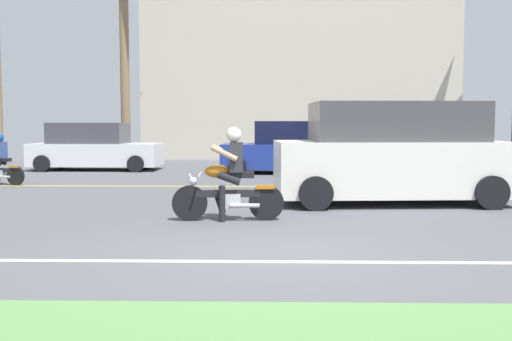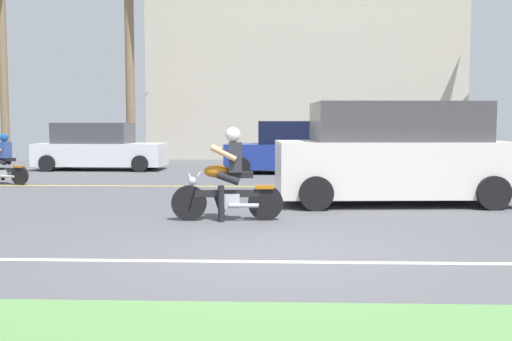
# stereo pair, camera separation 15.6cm
# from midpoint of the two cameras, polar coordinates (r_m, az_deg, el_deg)

# --- Properties ---
(ground) EXTENTS (56.00, 30.00, 0.04)m
(ground) POSITION_cam_midpoint_polar(r_m,az_deg,el_deg) (10.29, 1.49, -4.49)
(ground) COLOR #545459
(lane_line_near) EXTENTS (50.40, 0.12, 0.01)m
(lane_line_near) POSITION_cam_midpoint_polar(r_m,az_deg,el_deg) (6.88, 1.58, -8.85)
(lane_line_near) COLOR silver
(lane_line_near) RESTS_ON ground
(lane_line_far) EXTENTS (50.40, 0.12, 0.01)m
(lane_line_far) POSITION_cam_midpoint_polar(r_m,az_deg,el_deg) (15.00, 1.44, -1.55)
(lane_line_far) COLOR yellow
(lane_line_far) RESTS_ON ground
(motorcyclist) EXTENTS (1.85, 0.61, 1.55)m
(motorcyclist) POSITION_cam_midpoint_polar(r_m,az_deg,el_deg) (9.69, -3.10, -1.04)
(motorcyclist) COLOR black
(motorcyclist) RESTS_ON ground
(suv_nearby) EXTENTS (4.86, 2.48, 2.03)m
(suv_nearby) POSITION_cam_midpoint_polar(r_m,az_deg,el_deg) (12.14, 12.72, 1.54)
(suv_nearby) COLOR white
(suv_nearby) RESTS_ON ground
(parked_car_0) EXTENTS (4.42, 1.99, 1.64)m
(parked_car_0) POSITION_cam_midpoint_polar(r_m,az_deg,el_deg) (21.11, -15.65, 2.11)
(parked_car_0) COLOR silver
(parked_car_0) RESTS_ON ground
(parked_car_1) EXTENTS (4.10, 2.08, 1.69)m
(parked_car_1) POSITION_cam_midpoint_polar(r_m,az_deg,el_deg) (19.10, 2.77, 2.09)
(parked_car_1) COLOR navy
(parked_car_1) RESTS_ON ground
(parked_car_2) EXTENTS (4.07, 2.19, 1.63)m
(parked_car_2) POSITION_cam_midpoint_polar(r_m,az_deg,el_deg) (21.01, 16.48, 2.07)
(parked_car_2) COLOR #8C939E
(parked_car_2) RESTS_ON ground
(building_far) EXTENTS (14.28, 4.00, 7.07)m
(building_far) POSITION_cam_midpoint_polar(r_m,az_deg,el_deg) (28.26, 3.96, 8.47)
(building_far) COLOR beige
(building_far) RESTS_ON ground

